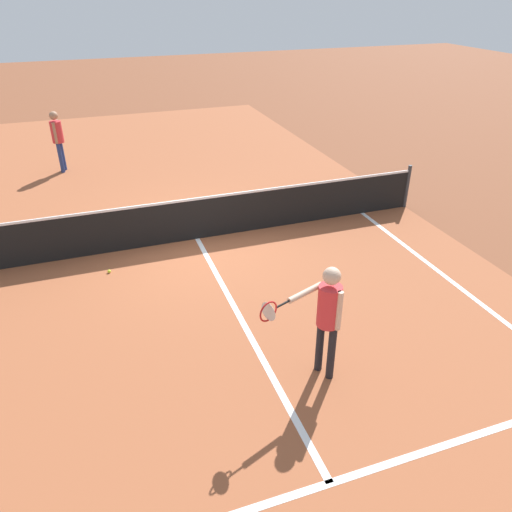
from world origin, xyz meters
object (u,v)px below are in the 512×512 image
object	(u,v)px
net	(196,218)
tennis_ball_near_net	(109,271)
player_near	(327,311)
player_far	(57,135)

from	to	relation	value
net	tennis_ball_near_net	xyz separation A→B (m)	(-1.95, -0.84, -0.46)
net	player_near	bearing A→B (deg)	-81.59
player_far	tennis_ball_near_net	distance (m)	6.58
tennis_ball_near_net	net	bearing A→B (deg)	23.45
player_near	net	bearing A→B (deg)	98.41
net	player_far	distance (m)	6.25
net	tennis_ball_near_net	bearing A→B (deg)	-156.55
player_near	player_far	xyz separation A→B (m)	(-3.39, 10.36, -0.02)
player_near	tennis_ball_near_net	xyz separation A→B (m)	(-2.65, 3.91, -1.07)
player_near	player_far	distance (m)	10.90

